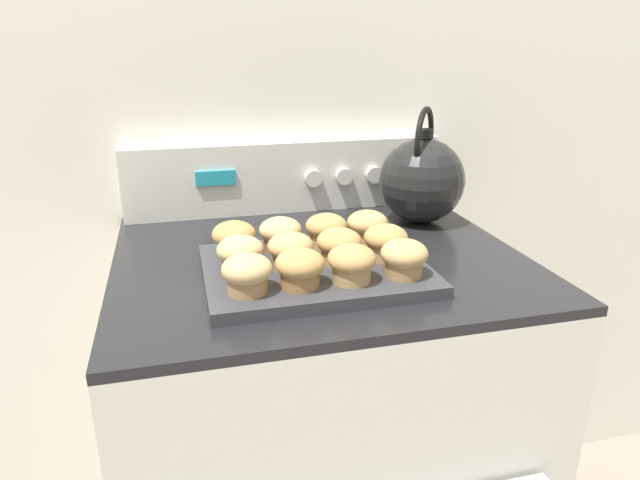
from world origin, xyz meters
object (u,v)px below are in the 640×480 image
object	(u,v)px
muffin_pan	(315,270)
muffin_r1_c3	(386,241)
muffin_r0_c3	(404,257)
muffin_r1_c0	(240,253)
stove_range	(319,449)
muffin_r0_c2	(352,263)
muffin_r2_c3	(367,226)
muffin_r0_c0	(247,273)
muffin_r2_c2	(326,229)
tea_kettle	(422,179)
muffin_r2_c1	(280,233)
muffin_r2_c0	(234,238)
muffin_r1_c2	(339,245)
muffin_r1_c1	(291,250)
muffin_r0_c1	(300,268)

from	to	relation	value
muffin_pan	muffin_r1_c3	world-z (taller)	muffin_r1_c3
muffin_r0_c3	muffin_r1_c0	distance (m)	0.28
stove_range	muffin_r0_c2	size ratio (longest dim) A/B	11.81
muffin_pan	muffin_r2_c3	distance (m)	0.16
stove_range	muffin_r0_c0	xyz separation A→B (m)	(-0.16, -0.19, 0.52)
muffin_r0_c2	muffin_r2_c2	size ratio (longest dim) A/B	1.00
muffin_r0_c0	tea_kettle	distance (m)	0.55
muffin_pan	tea_kettle	xyz separation A→B (m)	(0.31, 0.25, 0.09)
muffin_pan	muffin_r2_c1	xyz separation A→B (m)	(-0.04, 0.09, 0.04)
muffin_r1_c0	muffin_r2_c1	size ratio (longest dim) A/B	1.00
muffin_r2_c0	muffin_r2_c3	world-z (taller)	same
stove_range	muffin_r2_c0	distance (m)	0.55
muffin_r1_c2	muffin_r2_c2	world-z (taller)	same
stove_range	muffin_pan	bearing A→B (deg)	-107.60
muffin_pan	muffin_r1_c3	distance (m)	0.14
stove_range	muffin_r2_c1	bearing A→B (deg)	-168.62
tea_kettle	muffin_r1_c1	bearing A→B (deg)	-144.56
stove_range	muffin_r2_c1	world-z (taller)	muffin_r2_c1
muffin_pan	muffin_r2_c3	bearing A→B (deg)	34.90
muffin_r1_c1	muffin_r2_c2	size ratio (longest dim) A/B	1.00
muffin_r0_c3	muffin_r1_c1	distance (m)	0.19
muffin_r1_c3	muffin_r1_c2	bearing A→B (deg)	179.58
muffin_r1_c2	stove_range	bearing A→B (deg)	96.08
muffin_r0_c0	muffin_r0_c1	distance (m)	0.08
muffin_r1_c3	tea_kettle	size ratio (longest dim) A/B	0.31
muffin_r0_c3	muffin_r2_c3	xyz separation A→B (m)	(-0.01, 0.17, 0.00)
muffin_r2_c0	stove_range	bearing A→B (deg)	6.28
muffin_r2_c2	muffin_r0_c0	bearing A→B (deg)	-135.02
muffin_r0_c1	muffin_r0_c0	bearing A→B (deg)	-178.88
tea_kettle	muffin_r1_c3	bearing A→B (deg)	-125.49
stove_range	muffin_r0_c3	size ratio (longest dim) A/B	11.81
muffin_pan	muffin_r2_c2	bearing A→B (deg)	63.39
muffin_r2_c3	muffin_r0_c1	bearing A→B (deg)	-134.95
muffin_pan	tea_kettle	world-z (taller)	tea_kettle
muffin_r1_c1	muffin_r2_c1	world-z (taller)	same
muffin_pan	muffin_r2_c0	bearing A→B (deg)	146.97
stove_range	muffin_r0_c1	bearing A→B (deg)	-112.56
tea_kettle	muffin_r2_c3	bearing A→B (deg)	-138.69
stove_range	muffin_r1_c1	size ratio (longest dim) A/B	11.81
muffin_r2_c3	tea_kettle	bearing A→B (deg)	41.31
muffin_r0_c1	muffin_r2_c3	distance (m)	0.24
stove_range	muffin_r1_c2	distance (m)	0.53
muffin_r1_c2	muffin_r0_c2	bearing A→B (deg)	-92.11
muffin_pan	muffin_r0_c2	size ratio (longest dim) A/B	4.87
muffin_r0_c1	muffin_r2_c1	world-z (taller)	same
muffin_r2_c2	muffin_r0_c1	bearing A→B (deg)	-117.40
muffin_r2_c1	muffin_r2_c2	size ratio (longest dim) A/B	1.00
muffin_r2_c1	muffin_r2_c2	bearing A→B (deg)	0.61
muffin_r0_c3	muffin_r2_c2	size ratio (longest dim) A/B	1.00
muffin_pan	muffin_r0_c1	xyz separation A→B (m)	(-0.04, -0.08, 0.04)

